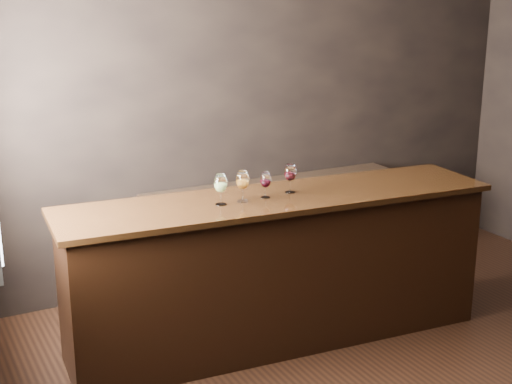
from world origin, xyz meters
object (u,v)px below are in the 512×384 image
back_bar_shelf (276,229)px  glass_white (221,184)px  glass_amber (243,181)px  glass_red_a (266,180)px  bar_counter (278,272)px  glass_red_b (290,173)px

back_bar_shelf → glass_white: glass_white is taller
glass_white → glass_amber: (0.16, -0.00, 0.00)m
glass_red_a → glass_amber: bearing=-177.6°
bar_counter → glass_white: glass_white is taller
glass_amber → glass_red_b: size_ratio=1.03×
glass_red_a → glass_red_b: 0.21m
back_bar_shelf → glass_amber: size_ratio=11.25×
glass_red_a → glass_red_b: bearing=8.9°
glass_amber → glass_red_a: 0.18m
back_bar_shelf → glass_amber: glass_amber is taller
bar_counter → back_bar_shelf: bearing=66.0°
back_bar_shelf → glass_red_a: bearing=-122.8°
glass_white → glass_red_b: 0.54m
glass_white → glass_amber: 0.16m
back_bar_shelf → glass_amber: 1.55m
glass_white → glass_red_a: bearing=1.2°
glass_white → glass_red_a: 0.33m
glass_red_b → glass_white: bearing=-175.8°
glass_amber → glass_red_b: bearing=6.0°
back_bar_shelf → glass_red_a: (-0.67, -1.04, 0.76)m
glass_white → glass_red_a: glass_white is taller
back_bar_shelf → glass_red_b: (-0.46, -1.00, 0.78)m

